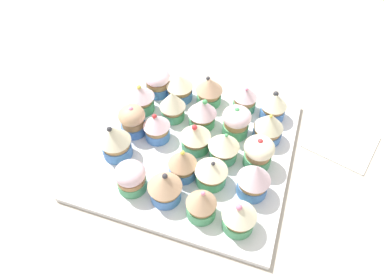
{
  "coord_description": "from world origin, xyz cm",
  "views": [
    {
      "loc": [
        -15.34,
        45.1,
        58.41
      ],
      "look_at": [
        0.0,
        0.0,
        4.2
      ],
      "focal_mm": 32.79,
      "sensor_mm": 36.0,
      "label": 1
    }
  ],
  "objects_px": {
    "cupcake_19": "(239,216)",
    "cupcake_6": "(236,121)",
    "cupcake_8": "(172,105)",
    "cupcake_4": "(158,82)",
    "baking_tray": "(192,148)",
    "cupcake_16": "(211,171)",
    "cupcake_18": "(115,141)",
    "cupcake_11": "(224,146)",
    "napkin": "(341,142)",
    "cupcake_12": "(195,137)",
    "cupcake_0": "(274,106)",
    "cupcake_22": "(131,177)",
    "cupcake_1": "(245,98)",
    "cupcake_10": "(259,151)",
    "cupcake_3": "(180,87)",
    "cupcake_2": "(209,90)",
    "cupcake_20": "(201,204)",
    "cupcake_21": "(165,187)",
    "cupcake_17": "(183,163)",
    "cupcake_7": "(203,112)",
    "cupcake_15": "(254,179)",
    "cupcake_5": "(269,127)",
    "cupcake_9": "(141,98)",
    "cupcake_14": "(132,121)"
  },
  "relations": [
    {
      "from": "cupcake_3",
      "to": "cupcake_6",
      "type": "relative_size",
      "value": 0.89
    },
    {
      "from": "cupcake_8",
      "to": "cupcake_9",
      "type": "relative_size",
      "value": 1.02
    },
    {
      "from": "cupcake_7",
      "to": "cupcake_8",
      "type": "height_order",
      "value": "cupcake_7"
    },
    {
      "from": "cupcake_19",
      "to": "cupcake_22",
      "type": "height_order",
      "value": "cupcake_19"
    },
    {
      "from": "cupcake_6",
      "to": "cupcake_1",
      "type": "bearing_deg",
      "value": -90.61
    },
    {
      "from": "cupcake_18",
      "to": "cupcake_11",
      "type": "bearing_deg",
      "value": -163.52
    },
    {
      "from": "cupcake_19",
      "to": "cupcake_4",
      "type": "bearing_deg",
      "value": -46.68
    },
    {
      "from": "cupcake_17",
      "to": "cupcake_19",
      "type": "xyz_separation_m",
      "value": [
        -0.13,
        0.07,
        -0.0
      ]
    },
    {
      "from": "cupcake_1",
      "to": "cupcake_15",
      "type": "bearing_deg",
      "value": 106.93
    },
    {
      "from": "cupcake_11",
      "to": "napkin",
      "type": "bearing_deg",
      "value": -150.45
    },
    {
      "from": "cupcake_20",
      "to": "cupcake_6",
      "type": "bearing_deg",
      "value": -92.61
    },
    {
      "from": "cupcake_6",
      "to": "cupcake_21",
      "type": "bearing_deg",
      "value": 67.6
    },
    {
      "from": "cupcake_8",
      "to": "cupcake_22",
      "type": "relative_size",
      "value": 1.14
    },
    {
      "from": "cupcake_22",
      "to": "napkin",
      "type": "distance_m",
      "value": 0.46
    },
    {
      "from": "cupcake_3",
      "to": "cupcake_7",
      "type": "bearing_deg",
      "value": 139.59
    },
    {
      "from": "cupcake_4",
      "to": "cupcake_22",
      "type": "bearing_deg",
      "value": 102.08
    },
    {
      "from": "cupcake_0",
      "to": "cupcake_22",
      "type": "xyz_separation_m",
      "value": [
        0.22,
        0.28,
        -0.0
      ]
    },
    {
      "from": "cupcake_4",
      "to": "cupcake_16",
      "type": "xyz_separation_m",
      "value": [
        -0.2,
        0.21,
        -0.0
      ]
    },
    {
      "from": "baking_tray",
      "to": "cupcake_16",
      "type": "bearing_deg",
      "value": 131.25
    },
    {
      "from": "cupcake_3",
      "to": "cupcake_14",
      "type": "distance_m",
      "value": 0.15
    },
    {
      "from": "baking_tray",
      "to": "cupcake_19",
      "type": "bearing_deg",
      "value": 132.41
    },
    {
      "from": "baking_tray",
      "to": "cupcake_22",
      "type": "relative_size",
      "value": 6.27
    },
    {
      "from": "cupcake_12",
      "to": "cupcake_21",
      "type": "relative_size",
      "value": 1.01
    },
    {
      "from": "cupcake_6",
      "to": "cupcake_16",
      "type": "xyz_separation_m",
      "value": [
        0.01,
        0.14,
        -0.0
      ]
    },
    {
      "from": "cupcake_2",
      "to": "cupcake_15",
      "type": "distance_m",
      "value": 0.26
    },
    {
      "from": "cupcake_8",
      "to": "cupcake_4",
      "type": "bearing_deg",
      "value": -46.72
    },
    {
      "from": "cupcake_2",
      "to": "cupcake_22",
      "type": "distance_m",
      "value": 0.28
    },
    {
      "from": "napkin",
      "to": "cupcake_10",
      "type": "bearing_deg",
      "value": 36.38
    },
    {
      "from": "cupcake_12",
      "to": "cupcake_18",
      "type": "relative_size",
      "value": 0.86
    },
    {
      "from": "cupcake_6",
      "to": "cupcake_11",
      "type": "xyz_separation_m",
      "value": [
        0.01,
        0.07,
        -0.0
      ]
    },
    {
      "from": "baking_tray",
      "to": "cupcake_22",
      "type": "height_order",
      "value": "cupcake_22"
    },
    {
      "from": "cupcake_5",
      "to": "cupcake_18",
      "type": "relative_size",
      "value": 0.88
    },
    {
      "from": "cupcake_7",
      "to": "cupcake_16",
      "type": "height_order",
      "value": "cupcake_7"
    },
    {
      "from": "napkin",
      "to": "cupcake_7",
      "type": "bearing_deg",
      "value": 10.64
    },
    {
      "from": "cupcake_10",
      "to": "cupcake_20",
      "type": "bearing_deg",
      "value": 64.49
    },
    {
      "from": "baking_tray",
      "to": "cupcake_8",
      "type": "distance_m",
      "value": 0.11
    },
    {
      "from": "cupcake_6",
      "to": "napkin",
      "type": "bearing_deg",
      "value": -165.42
    },
    {
      "from": "cupcake_7",
      "to": "napkin",
      "type": "relative_size",
      "value": 0.58
    },
    {
      "from": "cupcake_19",
      "to": "cupcake_6",
      "type": "bearing_deg",
      "value": -74.63
    },
    {
      "from": "cupcake_6",
      "to": "cupcake_17",
      "type": "height_order",
      "value": "same"
    },
    {
      "from": "cupcake_0",
      "to": "cupcake_5",
      "type": "xyz_separation_m",
      "value": [
        -0.0,
        0.07,
        0.0
      ]
    },
    {
      "from": "cupcake_6",
      "to": "cupcake_12",
      "type": "distance_m",
      "value": 0.1
    },
    {
      "from": "cupcake_1",
      "to": "cupcake_8",
      "type": "bearing_deg",
      "value": 28.1
    },
    {
      "from": "cupcake_11",
      "to": "cupcake_21",
      "type": "xyz_separation_m",
      "value": [
        0.08,
        0.13,
        -0.0
      ]
    },
    {
      "from": "cupcake_4",
      "to": "cupcake_2",
      "type": "bearing_deg",
      "value": -177.15
    },
    {
      "from": "cupcake_9",
      "to": "cupcake_14",
      "type": "relative_size",
      "value": 1.0
    },
    {
      "from": "cupcake_2",
      "to": "cupcake_5",
      "type": "height_order",
      "value": "cupcake_5"
    },
    {
      "from": "napkin",
      "to": "cupcake_12",
      "type": "bearing_deg",
      "value": 23.41
    },
    {
      "from": "cupcake_11",
      "to": "cupcake_16",
      "type": "bearing_deg",
      "value": 84.0
    },
    {
      "from": "cupcake_0",
      "to": "cupcake_18",
      "type": "relative_size",
      "value": 0.84
    }
  ]
}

